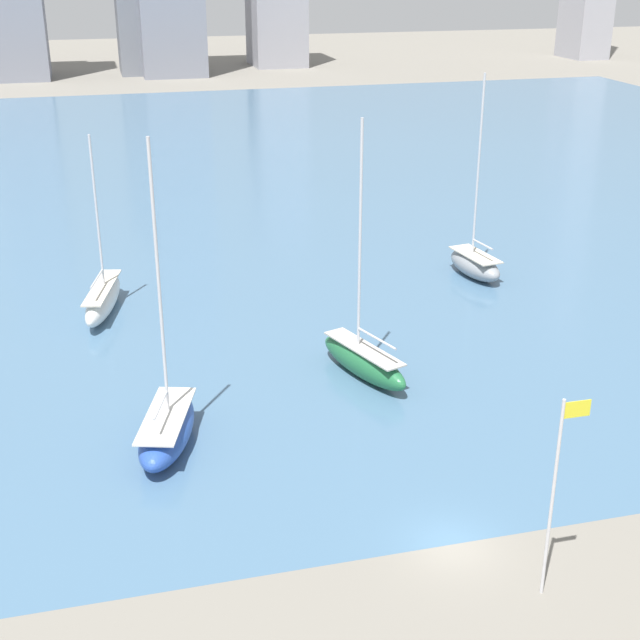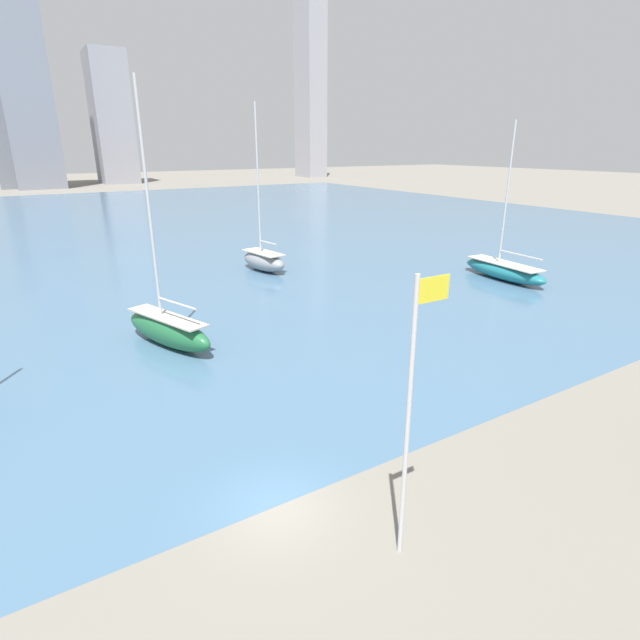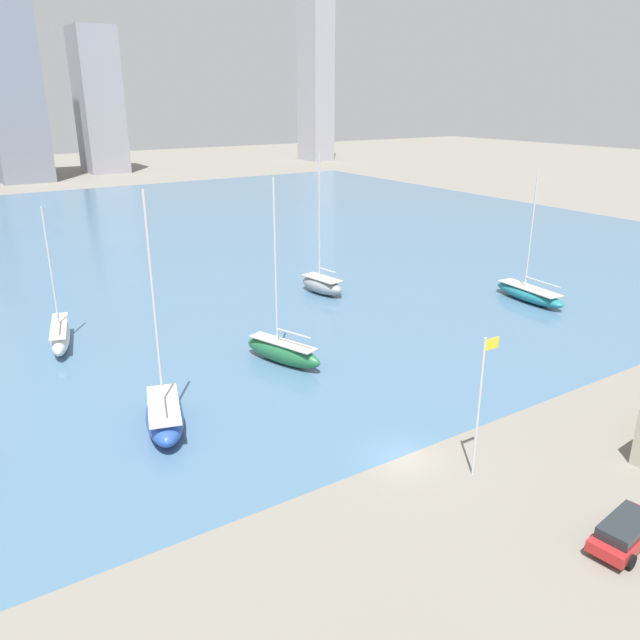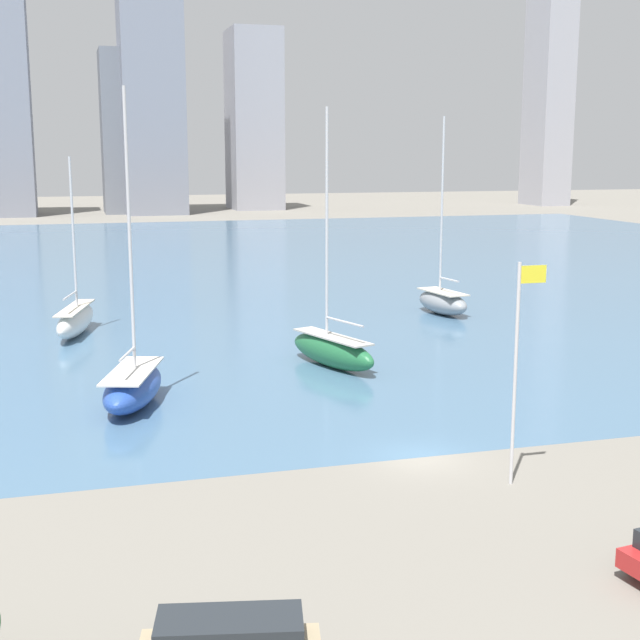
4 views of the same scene
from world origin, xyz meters
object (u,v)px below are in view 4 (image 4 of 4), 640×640
sailboat_gray (443,301)px  sailboat_white (76,320)px  sailboat_blue (133,386)px  flag_pole (517,364)px  sailboat_green (332,349)px

sailboat_gray → sailboat_white: (-29.64, -0.52, 0.01)m
sailboat_gray → sailboat_blue: 34.07m
flag_pole → sailboat_white: size_ratio=0.70×
sailboat_green → sailboat_white: (-15.45, 14.85, -0.02)m
sailboat_green → sailboat_blue: size_ratio=0.96×
sailboat_blue → sailboat_white: (-2.73, 20.39, 0.02)m
sailboat_blue → flag_pole: bearing=-31.1°
sailboat_blue → sailboat_white: bearing=114.7°
sailboat_blue → sailboat_gray: bearing=55.0°
sailboat_gray → sailboat_white: size_ratio=1.24×
sailboat_gray → sailboat_blue: (-26.90, -20.91, -0.01)m
flag_pole → sailboat_gray: size_ratio=0.56×
flag_pole → sailboat_gray: (12.82, 36.68, -3.90)m
flag_pole → sailboat_green: (-1.36, 21.31, -3.88)m
sailboat_white → sailboat_gray: bearing=14.5°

